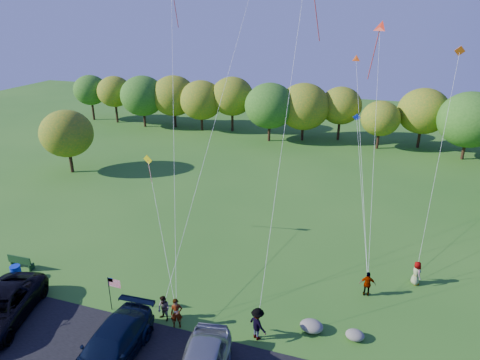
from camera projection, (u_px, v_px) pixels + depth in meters
The scene contains 14 objects.
ground at pixel (183, 317), 25.24m from camera, with size 140.00×140.00×0.00m, color #28601B.
treeline at pixel (316, 110), 54.90m from camera, with size 77.37×27.60×8.44m.
minivan_dark at pixel (1, 308), 24.54m from camera, with size 2.99×6.48×1.80m, color black.
minivan_navy at pixel (110, 347), 21.72m from camera, with size 2.52×6.20×1.80m, color black.
flyer_a at pixel (177, 313), 24.17m from camera, with size 0.68×0.44×1.86m, color #4C4C59.
flyer_b at pixel (164, 309), 24.75m from camera, with size 0.78×0.61×1.61m, color #4C4C59.
flyer_c at pixel (258, 324), 23.31m from camera, with size 1.26×0.72×1.94m, color #4C4C59.
flyer_d at pixel (368, 284), 26.87m from camera, with size 0.99×0.41×1.69m, color #4C4C59.
flyer_e at pixel (416, 273), 28.01m from camera, with size 0.81×0.53×1.65m, color #4C4C59.
park_bench at pixel (21, 262), 29.73m from camera, with size 1.88×0.49×1.04m.
trash_barrel at pixel (16, 272), 28.64m from camera, with size 0.67×0.67×1.00m, color #0B29B1.
flag_assembly at pixel (112, 287), 25.18m from camera, with size 0.86×0.56×2.32m.
boulder_near at pixel (311, 326), 24.07m from camera, with size 1.32×1.03×0.66m, color #9F998B.
boulder_far at pixel (355, 335), 23.50m from camera, with size 1.03×0.86×0.54m, color slate.
Camera 1 is at (9.61, -18.24, 17.01)m, focal length 32.00 mm.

